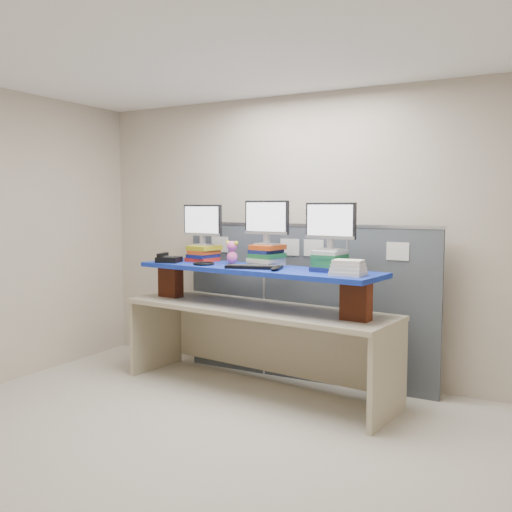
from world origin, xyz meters
The scene contains 18 objects.
room centered at (0.00, 0.00, 1.40)m, with size 5.00×4.00×2.80m.
cubicle_partition centered at (0.00, 1.78, 0.77)m, with size 2.60×0.06×1.53m.
desk centered at (-0.25, 1.25, 0.63)m, with size 2.67×1.06×0.79m.
brick_pier_left centered at (-1.26, 1.32, 0.95)m, with size 0.23×0.13×0.32m, color brown.
brick_pier_right centered at (0.75, 1.08, 0.95)m, with size 0.23×0.13×0.32m, color brown.
blue_board centered at (-0.25, 1.25, 1.13)m, with size 2.35×0.59×0.04m, color #140C96.
book_stack_left centered at (-0.96, 1.46, 1.23)m, with size 0.30×0.32×0.16m.
book_stack_center centered at (-0.20, 1.36, 1.24)m, with size 0.29×0.33×0.20m.
book_stack_right centered at (0.45, 1.28, 1.24)m, with size 0.28×0.31×0.18m.
monitor_left centered at (-0.96, 1.45, 1.54)m, with size 0.46×0.15×0.40m.
monitor_center centered at (-0.20, 1.36, 1.57)m, with size 0.46×0.15×0.40m.
monitor_right centered at (0.45, 1.28, 1.55)m, with size 0.46×0.15×0.40m.
keyboard centered at (-0.21, 1.13, 1.16)m, with size 0.52×0.28×0.03m.
mouse centered at (0.04, 1.05, 1.17)m, with size 0.06×0.11×0.04m, color black.
desk_phone centered at (-1.21, 1.21, 1.18)m, with size 0.26×0.24×0.09m.
headset centered at (-0.77, 1.18, 1.16)m, with size 0.20×0.20×0.02m, color black.
plush_toy centered at (-0.58, 1.38, 1.26)m, with size 0.13×0.10×0.22m.
binder_stack centered at (0.69, 1.07, 1.21)m, with size 0.26×0.21×0.12m.
Camera 1 is at (2.20, -3.24, 1.71)m, focal length 40.00 mm.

